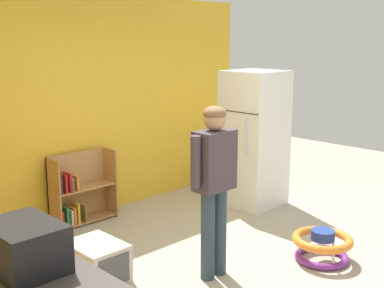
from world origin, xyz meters
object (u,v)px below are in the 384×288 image
at_px(pet_carrier, 97,262).
at_px(bookshelf, 78,193).
at_px(microwave, 24,246).
at_px(refrigerator, 254,139).
at_px(standing_person, 214,176).
at_px(baby_walker, 322,245).

bearing_deg(pet_carrier, bookshelf, 63.65).
xyz_separation_m(pet_carrier, microwave, (-1.20, -1.10, 0.86)).
xyz_separation_m(refrigerator, bookshelf, (-2.06, 1.02, -0.52)).
relative_size(refrigerator, standing_person, 1.10).
distance_m(refrigerator, bookshelf, 2.36).
height_order(refrigerator, standing_person, refrigerator).
relative_size(refrigerator, bookshelf, 2.09).
height_order(bookshelf, microwave, microwave).
bearing_deg(pet_carrier, standing_person, -40.10).
bearing_deg(bookshelf, microwave, -127.16).
height_order(refrigerator, pet_carrier, refrigerator).
bearing_deg(baby_walker, refrigerator, 60.71).
bearing_deg(microwave, baby_walker, -2.47).
xyz_separation_m(refrigerator, microwave, (-3.95, -1.48, 0.15)).
xyz_separation_m(bookshelf, baby_walker, (1.16, -2.63, -0.21)).
relative_size(bookshelf, baby_walker, 1.41).
distance_m(bookshelf, standing_person, 2.18).
distance_m(bookshelf, pet_carrier, 1.57).
xyz_separation_m(standing_person, pet_carrier, (-0.83, 0.70, -0.79)).
height_order(bookshelf, pet_carrier, bookshelf).
relative_size(standing_person, baby_walker, 2.67).
distance_m(standing_person, microwave, 2.07).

